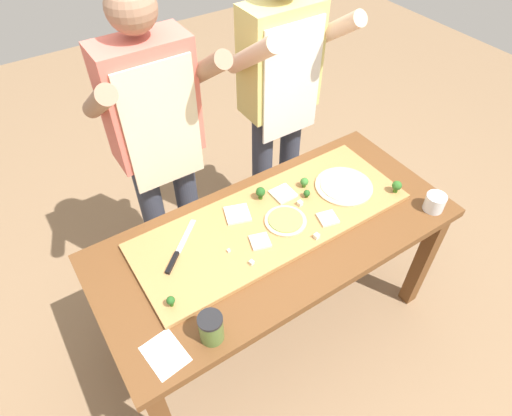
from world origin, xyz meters
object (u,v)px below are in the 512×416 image
object	(u,v)px
broccoli_floret_center_left	(261,192)
recipe_note	(165,354)
cheese_crumble_b	(317,236)
sauce_jar	(211,328)
cheese_crumble_a	(229,251)
cheese_crumble_c	(252,262)
pizza_slice_far_left	(283,194)
broccoli_floret_front_mid	(307,193)
cheese_crumble_d	(300,203)
broccoli_floret_front_right	(397,186)
broccoli_floret_back_left	(304,182)
prep_table	(276,247)
chefs_knife	(177,253)
cook_left	(157,135)
cook_right	(280,91)
pizza_whole_pesto_green	(286,221)
pizza_slice_near_right	(237,214)
pizza_slice_near_left	(328,218)
flour_cup	(434,203)
pizza_whole_white_garlic	(344,186)
broccoli_floret_back_right	(171,301)
pizza_slice_center	(260,241)

from	to	relation	value
broccoli_floret_center_left	recipe_note	xyz separation A→B (m)	(-0.70, -0.45, -0.06)
recipe_note	cheese_crumble_b	bearing A→B (deg)	8.65
broccoli_floret_center_left	cheese_crumble_b	bearing A→B (deg)	-78.78
cheese_crumble_b	sauce_jar	world-z (taller)	sauce_jar
cheese_crumble_a	cheese_crumble_c	size ratio (longest dim) A/B	0.70
pizza_slice_far_left	broccoli_floret_front_mid	xyz separation A→B (m)	(0.08, -0.07, 0.02)
pizza_slice_far_left	cheese_crumble_d	distance (m)	0.10
broccoli_floret_front_right	broccoli_floret_back_left	distance (m)	0.43
prep_table	cheese_crumble_c	distance (m)	0.26
cheese_crumble_d	recipe_note	size ratio (longest dim) A/B	0.14
cheese_crumble_a	sauce_jar	distance (m)	0.38
chefs_knife	cheese_crumble_c	xyz separation A→B (m)	(0.23, -0.21, 0.00)
chefs_knife	broccoli_floret_front_right	bearing A→B (deg)	-12.42
broccoli_floret_front_mid	cheese_crumble_a	distance (m)	0.48
pizza_slice_far_left	cook_left	distance (m)	0.65
broccoli_floret_front_right	cheese_crumble_d	size ratio (longest dim) A/B	2.88
cook_right	broccoli_floret_center_left	bearing A→B (deg)	-133.50
prep_table	pizza_whole_pesto_green	world-z (taller)	pizza_whole_pesto_green
pizza_slice_near_right	broccoli_floret_back_left	xyz separation A→B (m)	(0.37, -0.01, 0.02)
cheese_crumble_d	pizza_slice_near_left	bearing A→B (deg)	-70.85
cheese_crumble_b	flour_cup	distance (m)	0.59
prep_table	sauce_jar	distance (m)	0.58
prep_table	cheese_crumble_a	distance (m)	0.27
pizza_slice_near_left	cheese_crumble_c	xyz separation A→B (m)	(-0.42, -0.02, 0.00)
broccoli_floret_back_left	flour_cup	distance (m)	0.60
pizza_slice_far_left	pizza_whole_white_garlic	bearing A→B (deg)	-23.02
pizza_whole_pesto_green	cook_left	bearing A→B (deg)	116.68
sauce_jar	flour_cup	bearing A→B (deg)	0.23
prep_table	broccoli_floret_front_mid	bearing A→B (deg)	20.54
pizza_slice_far_left	broccoli_floret_front_mid	world-z (taller)	broccoli_floret_front_mid
cheese_crumble_a	pizza_slice_near_left	bearing A→B (deg)	-10.33
broccoli_floret_back_right	sauce_jar	size ratio (longest dim) A/B	0.40
flour_cup	broccoli_floret_center_left	bearing A→B (deg)	143.26
pizza_slice_near_left	chefs_knife	bearing A→B (deg)	163.65
broccoli_floret_front_right	chefs_knife	bearing A→B (deg)	167.58
pizza_whole_pesto_green	pizza_whole_white_garlic	xyz separation A→B (m)	(0.37, 0.03, 0.00)
pizza_slice_far_left	pizza_slice_center	size ratio (longest dim) A/B	1.27
broccoli_floret_back_right	broccoli_floret_back_left	xyz separation A→B (m)	(0.82, 0.25, -0.00)
sauce_jar	pizza_slice_near_right	bearing A→B (deg)	49.61
chefs_knife	broccoli_floret_back_right	world-z (taller)	broccoli_floret_back_right
cheese_crumble_d	cook_left	bearing A→B (deg)	127.07
cook_left	cook_right	bearing A→B (deg)	0.00
broccoli_floret_back_left	cheese_crumble_c	distance (m)	0.53
pizza_slice_near_left	broccoli_floret_back_left	size ratio (longest dim) A/B	1.55
recipe_note	cheese_crumble_a	bearing A→B (deg)	32.02
pizza_slice_near_right	sauce_jar	size ratio (longest dim) A/B	0.87
flour_cup	cook_left	bearing A→B (deg)	136.06
pizza_slice_center	cook_left	bearing A→B (deg)	102.65
pizza_slice_near_right	cheese_crumble_d	size ratio (longest dim) A/B	4.92
pizza_slice_far_left	sauce_jar	bearing A→B (deg)	-144.88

